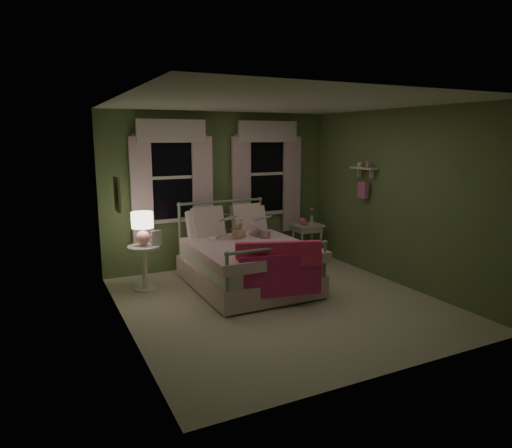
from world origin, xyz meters
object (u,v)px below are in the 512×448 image
teddy_bear (238,231)px  nightstand_left (144,261)px  child_left (217,223)px  child_right (250,217)px  bed (246,261)px  nightstand_right (307,230)px  table_lamp (142,225)px

teddy_bear → nightstand_left: bearing=170.2°
child_left → child_right: (0.56, 0.00, 0.05)m
bed → teddy_bear: 0.49m
bed → teddy_bear: (-0.00, 0.26, 0.41)m
bed → child_right: bearing=56.4°
child_right → teddy_bear: (-0.28, -0.16, -0.17)m
nightstand_left → nightstand_right: same height
child_right → nightstand_left: (-1.66, 0.08, -0.54)m
child_right → nightstand_right: child_right is taller
teddy_bear → child_right: bearing=29.5°
bed → nightstand_right: 1.86m
bed → nightstand_right: bearing=28.3°
table_lamp → bed: bearing=-20.0°
teddy_bear → nightstand_right: teddy_bear is taller
bed → nightstand_left: 1.47m
nightstand_right → bed: bearing=-151.7°
teddy_bear → child_left: bearing=150.5°
child_left → table_lamp: bearing=-22.4°
nightstand_left → nightstand_right: (3.01, 0.37, 0.13)m
child_left → child_right: size_ratio=0.87×
child_right → nightstand_right: bearing=-177.3°
child_right → table_lamp: size_ratio=1.63×
child_left → child_right: child_right is taller
bed → child_right: (0.28, 0.42, 0.57)m
bed → table_lamp: bearing=160.0°
child_right → nightstand_left: child_right is taller
child_left → nightstand_left: bearing=-22.4°
bed → nightstand_left: size_ratio=3.13×
child_left → table_lamp: child_left is taller
nightstand_left → table_lamp: 0.54m
child_left → table_lamp: 1.11m
bed → child_left: child_left is taller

